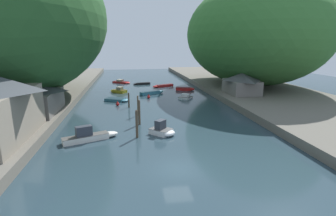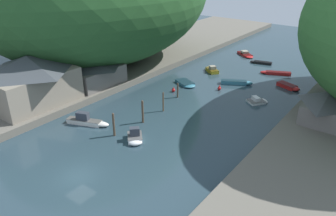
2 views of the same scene
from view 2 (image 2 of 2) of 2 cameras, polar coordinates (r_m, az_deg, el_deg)
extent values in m
plane|color=#283D47|center=(57.82, 8.40, 2.82)|extent=(130.00, 130.00, 0.00)
cube|color=#666056|center=(71.78, -8.93, 7.75)|extent=(22.00, 120.00, 1.11)
cube|color=gray|center=(53.62, -22.67, 3.37)|extent=(9.14, 12.12, 4.98)
pyramid|color=#3D4247|center=(52.47, -23.34, 7.10)|extent=(9.87, 13.08, 2.40)
cube|color=slate|center=(58.59, -12.59, 5.56)|extent=(6.65, 9.08, 3.09)
pyramid|color=#3D4247|center=(57.95, -12.78, 7.46)|extent=(7.18, 9.80, 1.02)
cube|color=slate|center=(49.43, 25.80, -0.52)|extent=(5.36, 7.39, 2.67)
pyramid|color=#4C4C51|center=(48.65, 26.26, 1.67)|extent=(5.79, 7.98, 1.46)
cube|color=teal|center=(60.68, 2.95, 4.41)|extent=(4.16, 3.51, 0.48)
ellipsoid|color=teal|center=(59.25, 3.81, 3.86)|extent=(2.50, 2.64, 0.48)
cube|color=#132A33|center=(60.59, 2.95, 4.64)|extent=(4.24, 3.58, 0.03)
cube|color=red|center=(80.77, 13.23, 9.11)|extent=(4.59, 4.24, 0.41)
ellipsoid|color=red|center=(78.94, 13.92, 8.67)|extent=(2.86, 2.82, 0.41)
cube|color=#450A0A|center=(80.71, 13.25, 9.26)|extent=(4.69, 4.33, 0.03)
cube|color=#9E937F|center=(80.75, 13.22, 9.47)|extent=(2.04, 2.03, 0.57)
cube|color=silver|center=(47.80, -14.37, -2.34)|extent=(5.09, 2.97, 0.65)
ellipsoid|color=silver|center=(46.68, -11.68, -2.75)|extent=(2.75, 1.99, 0.65)
cube|color=#504E4A|center=(47.64, -14.41, -1.98)|extent=(5.20, 3.03, 0.03)
cube|color=#333842|center=(47.47, -14.65, -1.36)|extent=(1.94, 1.44, 1.14)
cube|color=gold|center=(67.48, 7.69, 6.47)|extent=(3.52, 3.22, 0.62)
ellipsoid|color=gold|center=(68.83, 7.18, 6.88)|extent=(2.21, 2.22, 0.62)
cube|color=#4C3E0E|center=(67.38, 7.71, 6.73)|extent=(3.59, 3.28, 0.03)
cube|color=#9E937F|center=(67.18, 7.76, 6.98)|extent=(1.58, 1.60, 0.71)
cube|color=white|center=(42.67, -5.79, -5.16)|extent=(3.01, 3.01, 0.65)
ellipsoid|color=white|center=(41.63, -5.71, -6.01)|extent=(2.08, 2.09, 0.65)
cube|color=#525252|center=(42.50, -5.81, -4.76)|extent=(3.07, 3.07, 0.03)
cube|color=#333842|center=(42.30, -5.84, -4.09)|extent=(1.50, 1.51, 1.10)
cube|color=red|center=(69.05, 18.66, 5.76)|extent=(4.75, 3.01, 0.56)
ellipsoid|color=red|center=(68.82, 16.72, 5.96)|extent=(2.59, 1.97, 0.56)
cube|color=#450A0A|center=(68.96, 18.70, 5.99)|extent=(4.84, 3.07, 0.03)
cube|color=white|center=(54.81, 15.09, 1.09)|extent=(3.15, 3.24, 0.37)
ellipsoid|color=white|center=(55.45, 16.19, 1.24)|extent=(2.35, 2.17, 0.37)
cube|color=#525252|center=(54.73, 15.12, 1.28)|extent=(3.22, 3.31, 0.03)
cube|color=silver|center=(54.58, 15.08, 1.56)|extent=(1.70, 1.56, 0.62)
cube|color=black|center=(75.03, 16.20, 7.57)|extent=(3.89, 1.98, 0.48)
ellipsoid|color=black|center=(75.26, 14.79, 7.79)|extent=(2.06, 1.48, 0.48)
cube|color=black|center=(74.96, 16.22, 7.76)|extent=(3.97, 2.02, 0.03)
cube|color=red|center=(62.76, 20.00, 3.67)|extent=(3.81, 2.69, 0.65)
ellipsoid|color=red|center=(61.80, 21.23, 3.14)|extent=(2.16, 2.00, 0.65)
cube|color=#450A0A|center=(62.65, 20.04, 3.96)|extent=(3.89, 2.75, 0.03)
cube|color=teal|center=(61.71, 11.37, 4.40)|extent=(4.60, 3.24, 0.69)
ellipsoid|color=teal|center=(61.88, 13.49, 4.25)|extent=(2.56, 2.09, 0.69)
cube|color=#132A33|center=(61.58, 11.40, 4.72)|extent=(4.69, 3.30, 0.03)
cylinder|color=#4C3D2D|center=(43.40, -9.43, -2.95)|extent=(0.31, 0.31, 3.14)
sphere|color=#4C3D2D|center=(42.66, -9.59, -1.02)|extent=(0.27, 0.27, 0.27)
cylinder|color=#4C3D2D|center=(46.27, -4.44, -0.72)|extent=(0.31, 0.31, 3.24)
sphere|color=#4C3D2D|center=(45.55, -4.51, 1.18)|extent=(0.28, 0.28, 0.28)
cylinder|color=brown|center=(49.55, -0.84, 1.03)|extent=(0.23, 0.23, 2.98)
sphere|color=brown|center=(48.94, -0.85, 2.67)|extent=(0.20, 0.20, 0.20)
cylinder|color=#4C3D2D|center=(54.51, 1.69, 3.04)|extent=(0.27, 0.27, 2.42)
sphere|color=#4C3D2D|center=(54.04, 1.71, 4.28)|extent=(0.24, 0.24, 0.24)
sphere|color=red|center=(57.07, 0.95, 3.12)|extent=(0.62, 0.62, 0.62)
cone|color=red|center=(56.89, 0.95, 3.56)|extent=(0.31, 0.31, 0.31)
sphere|color=red|center=(58.49, 8.93, 3.38)|extent=(0.63, 0.63, 0.63)
cone|color=red|center=(58.32, 8.96, 3.82)|extent=(0.32, 0.32, 0.32)
cylinder|color=#282D3D|center=(55.65, -13.78, 3.13)|extent=(0.13, 0.13, 0.85)
cylinder|color=#282D3D|center=(55.74, -13.62, 3.18)|extent=(0.13, 0.13, 0.85)
cube|color=navy|center=(55.43, -13.78, 3.86)|extent=(0.26, 0.40, 0.62)
sphere|color=tan|center=(55.28, -13.82, 4.26)|extent=(0.22, 0.22, 0.22)
camera|label=1|loc=(31.66, -54.26, -6.81)|focal=28.00mm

